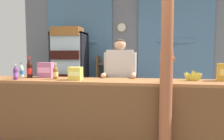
{
  "coord_description": "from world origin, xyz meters",
  "views": [
    {
      "loc": [
        0.47,
        -2.53,
        1.35
      ],
      "look_at": [
        -0.01,
        0.75,
        1.09
      ],
      "focal_mm": 32.96,
      "sensor_mm": 36.0,
      "label": 1
    }
  ],
  "objects_px": {
    "plastic_lawn_chair": "(179,98)",
    "soda_bottle_water": "(22,71)",
    "snack_box_choco_powder": "(224,72)",
    "snack_box_instant_noodle": "(76,73)",
    "banana_bunch": "(193,77)",
    "soda_bottle_iced_tea": "(56,72)",
    "bottle_shelf_rack": "(107,82)",
    "drink_fridge": "(69,66)",
    "timber_post": "(167,55)",
    "soda_bottle_cola": "(29,69)",
    "snack_box_wafer": "(46,70)",
    "soda_bottle_grape_soda": "(16,73)",
    "soda_bottle_orange_soda": "(168,75)",
    "shopkeeper": "(120,74)",
    "stall_counter": "(99,107)"
  },
  "relations": [
    {
      "from": "plastic_lawn_chair",
      "to": "soda_bottle_water",
      "type": "height_order",
      "value": "soda_bottle_water"
    },
    {
      "from": "plastic_lawn_chair",
      "to": "snack_box_choco_powder",
      "type": "distance_m",
      "value": 1.25
    },
    {
      "from": "snack_box_instant_noodle",
      "to": "banana_bunch",
      "type": "relative_size",
      "value": 0.69
    },
    {
      "from": "banana_bunch",
      "to": "soda_bottle_iced_tea",
      "type": "bearing_deg",
      "value": -177.04
    },
    {
      "from": "bottle_shelf_rack",
      "to": "drink_fridge",
      "type": "bearing_deg",
      "value": -165.44
    },
    {
      "from": "timber_post",
      "to": "soda_bottle_cola",
      "type": "bearing_deg",
      "value": 166.85
    },
    {
      "from": "drink_fridge",
      "to": "plastic_lawn_chair",
      "type": "bearing_deg",
      "value": -13.83
    },
    {
      "from": "drink_fridge",
      "to": "banana_bunch",
      "type": "relative_size",
      "value": 7.24
    },
    {
      "from": "timber_post",
      "to": "banana_bunch",
      "type": "height_order",
      "value": "timber_post"
    },
    {
      "from": "bottle_shelf_rack",
      "to": "snack_box_wafer",
      "type": "distance_m",
      "value": 1.97
    },
    {
      "from": "plastic_lawn_chair",
      "to": "soda_bottle_grape_soda",
      "type": "distance_m",
      "value": 2.92
    },
    {
      "from": "timber_post",
      "to": "soda_bottle_water",
      "type": "distance_m",
      "value": 2.34
    },
    {
      "from": "drink_fridge",
      "to": "soda_bottle_iced_tea",
      "type": "distance_m",
      "value": 1.83
    },
    {
      "from": "soda_bottle_orange_soda",
      "to": "soda_bottle_iced_tea",
      "type": "bearing_deg",
      "value": 178.54
    },
    {
      "from": "timber_post",
      "to": "soda_bottle_iced_tea",
      "type": "relative_size",
      "value": 11.45
    },
    {
      "from": "snack_box_choco_powder",
      "to": "snack_box_instant_noodle",
      "type": "height_order",
      "value": "snack_box_choco_powder"
    },
    {
      "from": "soda_bottle_water",
      "to": "banana_bunch",
      "type": "height_order",
      "value": "soda_bottle_water"
    },
    {
      "from": "banana_bunch",
      "to": "soda_bottle_grape_soda",
      "type": "bearing_deg",
      "value": -174.42
    },
    {
      "from": "plastic_lawn_chair",
      "to": "snack_box_instant_noodle",
      "type": "height_order",
      "value": "snack_box_instant_noodle"
    },
    {
      "from": "bottle_shelf_rack",
      "to": "soda_bottle_orange_soda",
      "type": "relative_size",
      "value": 5.64
    },
    {
      "from": "drink_fridge",
      "to": "soda_bottle_iced_tea",
      "type": "relative_size",
      "value": 8.05
    },
    {
      "from": "drink_fridge",
      "to": "shopkeeper",
      "type": "distance_m",
      "value": 1.85
    },
    {
      "from": "soda_bottle_cola",
      "to": "soda_bottle_orange_soda",
      "type": "bearing_deg",
      "value": -4.36
    },
    {
      "from": "soda_bottle_grape_soda",
      "to": "soda_bottle_water",
      "type": "relative_size",
      "value": 1.0
    },
    {
      "from": "bottle_shelf_rack",
      "to": "soda_bottle_grape_soda",
      "type": "distance_m",
      "value": 2.39
    },
    {
      "from": "shopkeeper",
      "to": "snack_box_instant_noodle",
      "type": "xyz_separation_m",
      "value": [
        -0.59,
        -0.54,
        0.06
      ]
    },
    {
      "from": "soda_bottle_iced_tea",
      "to": "soda_bottle_grape_soda",
      "type": "bearing_deg",
      "value": -165.23
    },
    {
      "from": "soda_bottle_water",
      "to": "snack_box_choco_powder",
      "type": "height_order",
      "value": "snack_box_choco_powder"
    },
    {
      "from": "bottle_shelf_rack",
      "to": "timber_post",
      "type": "bearing_deg",
      "value": -64.28
    },
    {
      "from": "soda_bottle_orange_soda",
      "to": "soda_bottle_iced_tea",
      "type": "height_order",
      "value": "soda_bottle_iced_tea"
    },
    {
      "from": "soda_bottle_water",
      "to": "snack_box_wafer",
      "type": "xyz_separation_m",
      "value": [
        0.43,
        -0.02,
        0.02
      ]
    },
    {
      "from": "soda_bottle_orange_soda",
      "to": "plastic_lawn_chair",
      "type": "bearing_deg",
      "value": 73.47
    },
    {
      "from": "soda_bottle_orange_soda",
      "to": "snack_box_instant_noodle",
      "type": "xyz_separation_m",
      "value": [
        -1.31,
        0.01,
        -0.0
      ]
    },
    {
      "from": "soda_bottle_water",
      "to": "banana_bunch",
      "type": "xyz_separation_m",
      "value": [
        2.67,
        -0.12,
        -0.04
      ]
    },
    {
      "from": "timber_post",
      "to": "soda_bottle_iced_tea",
      "type": "xyz_separation_m",
      "value": [
        -1.57,
        0.36,
        -0.25
      ]
    },
    {
      "from": "soda_bottle_iced_tea",
      "to": "banana_bunch",
      "type": "distance_m",
      "value": 1.99
    },
    {
      "from": "stall_counter",
      "to": "soda_bottle_water",
      "type": "height_order",
      "value": "soda_bottle_water"
    },
    {
      "from": "drink_fridge",
      "to": "snack_box_choco_powder",
      "type": "xyz_separation_m",
      "value": [
        2.85,
        -1.61,
        0.02
      ]
    },
    {
      "from": "snack_box_instant_noodle",
      "to": "drink_fridge",
      "type": "bearing_deg",
      "value": 112.67
    },
    {
      "from": "soda_bottle_grape_soda",
      "to": "soda_bottle_water",
      "type": "distance_m",
      "value": 0.4
    },
    {
      "from": "stall_counter",
      "to": "soda_bottle_water",
      "type": "xyz_separation_m",
      "value": [
        -1.37,
        0.32,
        0.47
      ]
    },
    {
      "from": "stall_counter",
      "to": "snack_box_choco_powder",
      "type": "bearing_deg",
      "value": 8.46
    },
    {
      "from": "timber_post",
      "to": "soda_bottle_water",
      "type": "height_order",
      "value": "timber_post"
    },
    {
      "from": "banana_bunch",
      "to": "soda_bottle_cola",
      "type": "bearing_deg",
      "value": 179.59
    },
    {
      "from": "timber_post",
      "to": "banana_bunch",
      "type": "bearing_deg",
      "value": 47.92
    },
    {
      "from": "soda_bottle_grape_soda",
      "to": "snack_box_wafer",
      "type": "distance_m",
      "value": 0.46
    },
    {
      "from": "soda_bottle_water",
      "to": "timber_post",
      "type": "bearing_deg",
      "value": -14.57
    },
    {
      "from": "drink_fridge",
      "to": "shopkeeper",
      "type": "relative_size",
      "value": 1.22
    },
    {
      "from": "drink_fridge",
      "to": "soda_bottle_iced_tea",
      "type": "xyz_separation_m",
      "value": [
        0.43,
        -1.77,
        0.0
      ]
    },
    {
      "from": "snack_box_instant_noodle",
      "to": "banana_bunch",
      "type": "xyz_separation_m",
      "value": [
        1.66,
        0.14,
        -0.03
      ]
    }
  ]
}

